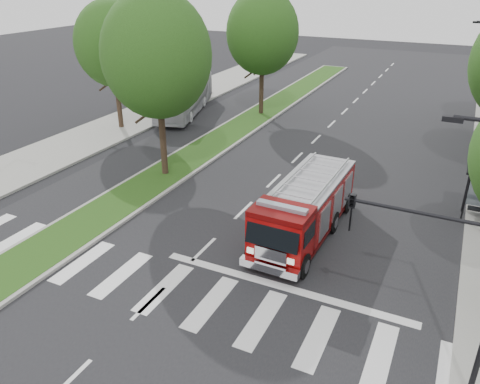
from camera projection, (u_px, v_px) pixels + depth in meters
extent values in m
plane|color=black|center=(204.00, 249.00, 20.07)|extent=(140.00, 140.00, 0.00)
cube|color=gray|center=(98.00, 134.00, 33.85)|extent=(5.00, 80.00, 0.15)
cube|color=gray|center=(251.00, 120.00, 37.02)|extent=(3.00, 50.00, 0.14)
cube|color=#134012|center=(251.00, 119.00, 36.99)|extent=(2.60, 49.50, 0.02)
cylinder|color=black|center=(465.00, 199.00, 21.70)|extent=(0.08, 0.08, 2.50)
cylinder|color=black|center=(466.00, 189.00, 22.68)|extent=(0.08, 0.08, 2.50)
cylinder|color=black|center=(163.00, 138.00, 26.30)|extent=(0.36, 0.36, 4.62)
ellipsoid|color=#15320D|center=(157.00, 55.00, 24.36)|extent=(5.80, 5.80, 6.67)
cylinder|color=black|center=(261.00, 88.00, 37.73)|extent=(0.36, 0.36, 4.40)
ellipsoid|color=#15320D|center=(262.00, 32.00, 35.88)|extent=(5.60, 5.60, 6.44)
cylinder|color=black|center=(119.00, 101.00, 34.41)|extent=(0.36, 0.36, 4.18)
ellipsoid|color=#15320D|center=(112.00, 44.00, 32.66)|extent=(5.20, 5.20, 5.98)
cube|color=black|center=(453.00, 119.00, 10.43)|extent=(0.45, 0.20, 0.12)
cylinder|color=black|center=(425.00, 214.00, 11.56)|extent=(4.00, 0.10, 0.10)
imported|color=black|center=(351.00, 213.00, 12.44)|extent=(0.18, 0.22, 1.10)
cube|color=black|center=(477.00, 22.00, 29.53)|extent=(0.45, 0.20, 0.12)
cube|color=#570404|center=(305.00, 225.00, 21.06)|extent=(2.50, 7.83, 0.23)
cube|color=#860707|center=(311.00, 199.00, 21.24)|extent=(2.46, 5.98, 1.85)
cube|color=#860707|center=(281.00, 235.00, 18.34)|extent=(2.35, 1.72, 1.94)
cube|color=#B2B2B7|center=(313.00, 179.00, 20.82)|extent=(2.46, 5.98, 0.11)
cylinder|color=#B2B2B7|center=(296.00, 172.00, 21.09)|extent=(0.23, 5.55, 0.09)
cylinder|color=#B2B2B7|center=(331.00, 179.00, 20.40)|extent=(0.23, 5.55, 0.09)
cube|color=silver|center=(269.00, 268.00, 17.87)|extent=(2.41, 0.38, 0.32)
cube|color=#8C99A5|center=(282.00, 207.00, 17.81)|extent=(2.04, 0.37, 0.17)
cylinder|color=black|center=(253.00, 252.00, 18.96)|extent=(0.35, 1.03, 1.02)
cylinder|color=black|center=(303.00, 266.00, 18.08)|extent=(0.35, 1.03, 1.02)
cylinder|color=black|center=(289.00, 212.00, 22.08)|extent=(0.35, 1.03, 1.02)
cylinder|color=black|center=(332.00, 222.00, 21.20)|extent=(0.35, 1.03, 1.02)
cylinder|color=black|center=(305.00, 194.00, 23.86)|extent=(0.35, 1.03, 1.02)
cylinder|color=black|center=(346.00, 202.00, 22.98)|extent=(0.35, 1.03, 1.02)
imported|color=#B5B4B9|center=(185.00, 95.00, 38.73)|extent=(5.42, 10.67, 2.90)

